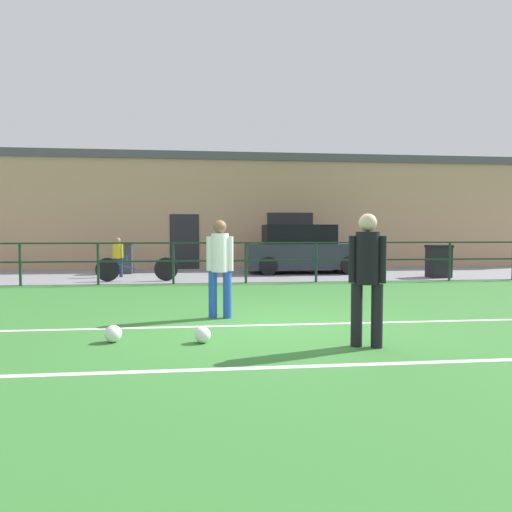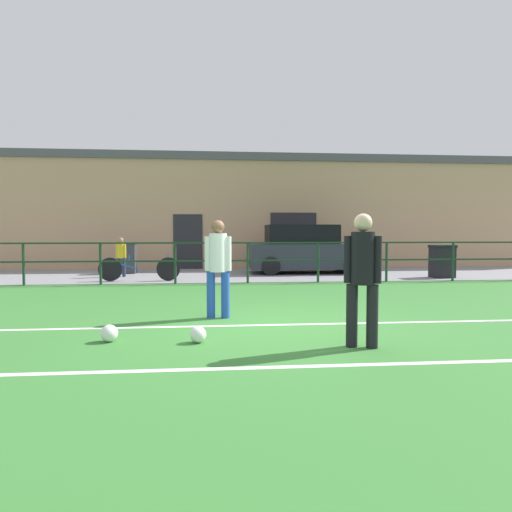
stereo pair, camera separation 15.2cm
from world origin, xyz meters
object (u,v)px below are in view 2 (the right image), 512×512
(player_striker, at_px, (218,263))
(spectator_child, at_px, (121,255))
(soccer_ball_match, at_px, (109,333))
(trash_bin_1, at_px, (127,258))
(player_goalkeeper, at_px, (363,272))
(parked_car_red, at_px, (306,250))
(bicycle_parked_0, at_px, (139,269))
(trash_bin_0, at_px, (442,261))
(soccer_ball_spare, at_px, (198,335))

(player_striker, distance_m, spectator_child, 7.81)
(soccer_ball_match, bearing_deg, trash_bin_1, 98.60)
(spectator_child, relative_size, trash_bin_1, 1.16)
(player_goalkeeper, relative_size, soccer_ball_match, 7.39)
(parked_car_red, bearing_deg, bicycle_parked_0, -157.79)
(bicycle_parked_0, bearing_deg, player_striker, -69.78)
(player_striker, height_order, soccer_ball_match, player_striker)
(player_goalkeeper, distance_m, spectator_child, 10.49)
(soccer_ball_match, height_order, trash_bin_0, trash_bin_0)
(soccer_ball_match, relative_size, trash_bin_0, 0.22)
(player_goalkeeper, distance_m, parked_car_red, 10.33)
(bicycle_parked_0, bearing_deg, parked_car_red, 22.21)
(trash_bin_1, bearing_deg, soccer_ball_spare, -75.30)
(soccer_ball_match, xyz_separation_m, trash_bin_1, (-1.51, 10.00, 0.44))
(soccer_ball_spare, distance_m, parked_car_red, 10.40)
(player_goalkeeper, xyz_separation_m, trash_bin_0, (5.27, 8.20, -0.41))
(spectator_child, height_order, parked_car_red, parked_car_red)
(soccer_ball_spare, xyz_separation_m, trash_bin_1, (-2.66, 10.16, 0.45))
(soccer_ball_match, distance_m, spectator_child, 8.94)
(player_goalkeeper, distance_m, player_striker, 2.78)
(spectator_child, relative_size, bicycle_parked_0, 0.53)
(trash_bin_1, bearing_deg, player_goalkeeper, -66.11)
(soccer_ball_match, distance_m, parked_car_red, 10.69)
(player_striker, bearing_deg, trash_bin_1, -62.50)
(player_goalkeeper, xyz_separation_m, soccer_ball_match, (-3.18, 0.60, -0.83))
(player_striker, height_order, trash_bin_1, player_striker)
(player_goalkeeper, bearing_deg, spectator_child, 136.22)
(player_striker, height_order, trash_bin_0, player_striker)
(parked_car_red, xyz_separation_m, bicycle_parked_0, (-5.31, -2.17, -0.43))
(player_striker, xyz_separation_m, parked_car_red, (3.13, 8.08, -0.12))
(soccer_ball_spare, xyz_separation_m, parked_car_red, (3.42, 9.80, 0.69))
(trash_bin_0, bearing_deg, parked_car_red, 152.26)
(spectator_child, distance_m, trash_bin_0, 10.02)
(player_goalkeeper, bearing_deg, parked_car_red, 102.03)
(soccer_ball_match, xyz_separation_m, bicycle_parked_0, (-0.74, 7.47, 0.26))
(trash_bin_1, bearing_deg, player_striker, -70.72)
(parked_car_red, bearing_deg, player_striker, -111.19)
(soccer_ball_spare, height_order, bicycle_parked_0, bicycle_parked_0)
(player_goalkeeper, distance_m, soccer_ball_spare, 2.24)
(soccer_ball_spare, height_order, trash_bin_1, trash_bin_1)
(player_striker, height_order, parked_car_red, parked_car_red)
(soccer_ball_spare, bearing_deg, spectator_child, 106.46)
(parked_car_red, height_order, bicycle_parked_0, parked_car_red)
(player_goalkeeper, bearing_deg, soccer_ball_spare, -172.40)
(parked_car_red, height_order, trash_bin_1, parked_car_red)
(bicycle_parked_0, relative_size, trash_bin_0, 2.30)
(soccer_ball_match, distance_m, trash_bin_0, 11.37)
(soccer_ball_match, bearing_deg, player_striker, 47.31)
(parked_car_red, bearing_deg, soccer_ball_spare, -109.23)
(soccer_ball_match, bearing_deg, soccer_ball_spare, -8.00)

